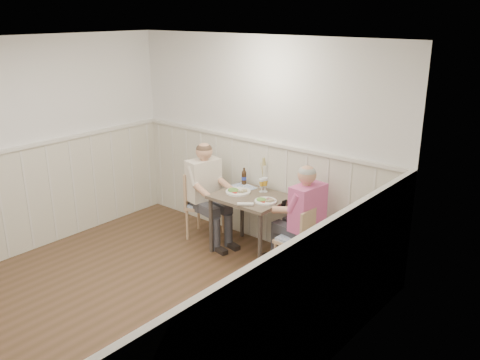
{
  "coord_description": "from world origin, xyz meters",
  "views": [
    {
      "loc": [
        3.74,
        -2.64,
        2.87
      ],
      "look_at": [
        0.18,
        1.64,
        1.0
      ],
      "focal_mm": 38.0,
      "sensor_mm": 36.0,
      "label": 1
    }
  ],
  "objects": [
    {
      "name": "chair_left",
      "position": [
        -0.62,
        1.81,
        0.49
      ],
      "size": [
        0.54,
        0.54,
        0.9
      ],
      "color": "tan",
      "rests_on": "ground"
    },
    {
      "name": "gingham_mat",
      "position": [
        -0.08,
        2.01,
        0.75
      ],
      "size": [
        0.35,
        0.3,
        0.01
      ],
      "color": "#597CB7",
      "rests_on": "dining_table"
    },
    {
      "name": "beer_bottle",
      "position": [
        -0.14,
        2.11,
        0.85
      ],
      "size": [
        0.06,
        0.06,
        0.22
      ],
      "color": "#322012",
      "rests_on": "dining_table"
    },
    {
      "name": "beer_glass_b",
      "position": [
        0.2,
        2.03,
        0.86
      ],
      "size": [
        0.07,
        0.07,
        0.17
      ],
      "color": "silver",
      "rests_on": "dining_table"
    },
    {
      "name": "plate_man",
      "position": [
        0.44,
        1.79,
        0.77
      ],
      "size": [
        0.26,
        0.26,
        0.07
      ],
      "color": "white",
      "rests_on": "dining_table"
    },
    {
      "name": "wainscot",
      "position": [
        0.0,
        0.69,
        0.69
      ],
      "size": [
        4.0,
        4.49,
        1.34
      ],
      "color": "silver",
      "rests_on": "ground"
    },
    {
      "name": "room_shell",
      "position": [
        0.0,
        0.0,
        1.52
      ],
      "size": [
        4.04,
        4.54,
        2.6
      ],
      "color": "white",
      "rests_on": "ground"
    },
    {
      "name": "chair_right",
      "position": [
        0.95,
        1.77,
        0.45
      ],
      "size": [
        0.39,
        0.39,
        0.83
      ],
      "color": "tan",
      "rests_on": "ground"
    },
    {
      "name": "dining_table",
      "position": [
        0.18,
        1.84,
        0.64
      ],
      "size": [
        0.86,
        0.7,
        0.75
      ],
      "color": "#4D3E36",
      "rests_on": "ground"
    },
    {
      "name": "plate_diner",
      "position": [
        -0.02,
        1.82,
        0.77
      ],
      "size": [
        0.31,
        0.31,
        0.08
      ],
      "color": "white",
      "rests_on": "dining_table"
    },
    {
      "name": "ground_plane",
      "position": [
        0.0,
        0.0,
        0.0
      ],
      "size": [
        4.5,
        4.5,
        0.0
      ],
      "primitive_type": "plane",
      "color": "#4C3620"
    },
    {
      "name": "beer_glass_a",
      "position": [
        0.23,
        2.06,
        0.87
      ],
      "size": [
        0.07,
        0.07,
        0.18
      ],
      "color": "silver",
      "rests_on": "dining_table"
    },
    {
      "name": "grass_vase",
      "position": [
        0.11,
        2.15,
        0.94
      ],
      "size": [
        0.05,
        0.05,
        0.42
      ],
      "color": "silver",
      "rests_on": "dining_table"
    },
    {
      "name": "man_in_pink",
      "position": [
        0.94,
        1.86,
        0.54
      ],
      "size": [
        0.63,
        0.44,
        1.29
      ],
      "color": "#3F3F47",
      "rests_on": "ground"
    },
    {
      "name": "diner_cream",
      "position": [
        -0.51,
        1.78,
        0.55
      ],
      "size": [
        0.67,
        0.48,
        1.32
      ],
      "color": "#3F3F47",
      "rests_on": "ground"
    },
    {
      "name": "rolled_napkin",
      "position": [
        0.35,
        1.54,
        0.77
      ],
      "size": [
        0.17,
        0.15,
        0.04
      ],
      "color": "white",
      "rests_on": "dining_table"
    }
  ]
}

